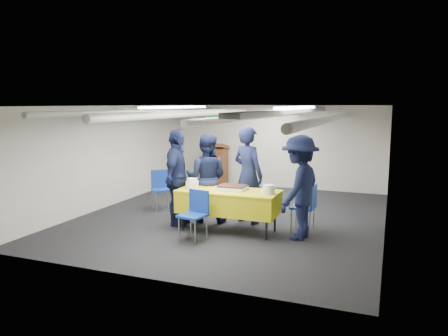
{
  "coord_description": "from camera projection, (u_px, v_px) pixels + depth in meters",
  "views": [
    {
      "loc": [
        3.04,
        -8.38,
        2.35
      ],
      "look_at": [
        -0.12,
        -0.2,
        1.05
      ],
      "focal_mm": 35.0,
      "sensor_mm": 36.0,
      "label": 1
    }
  ],
  "objects": [
    {
      "name": "chair_left",
      "position": [
        161.0,
        185.0,
        9.75
      ],
      "size": [
        0.59,
        0.59,
        0.87
      ],
      "color": "gray",
      "rests_on": "ground"
    },
    {
      "name": "sailor_b",
      "position": [
        206.0,
        178.0,
        8.68
      ],
      "size": [
        0.96,
        0.81,
        1.76
      ],
      "primitive_type": "imported",
      "rotation": [
        0.0,
        0.0,
        3.32
      ],
      "color": "black",
      "rests_on": "ground"
    },
    {
      "name": "sailor_d",
      "position": [
        299.0,
        187.0,
        7.55
      ],
      "size": [
        0.89,
        1.28,
        1.82
      ],
      "primitive_type": "imported",
      "rotation": [
        0.0,
        0.0,
        -1.76
      ],
      "color": "black",
      "rests_on": "ground"
    },
    {
      "name": "sailor_c",
      "position": [
        177.0,
        178.0,
        8.41
      ],
      "size": [
        0.68,
        1.16,
        1.86
      ],
      "primitive_type": "imported",
      "rotation": [
        0.0,
        0.0,
        1.79
      ],
      "color": "black",
      "rests_on": "ground"
    },
    {
      "name": "plate_stack_right",
      "position": [
        268.0,
        190.0,
        7.67
      ],
      "size": [
        0.23,
        0.23,
        0.16
      ],
      "color": "white",
      "rests_on": "serving_table"
    },
    {
      "name": "ground",
      "position": [
        233.0,
        216.0,
        9.16
      ],
      "size": [
        7.0,
        7.0,
        0.0
      ],
      "primitive_type": "plane",
      "color": "black",
      "rests_on": "ground"
    },
    {
      "name": "chair_near",
      "position": [
        196.0,
        210.0,
        7.51
      ],
      "size": [
        0.49,
        0.49,
        0.87
      ],
      "color": "gray",
      "rests_on": "ground"
    },
    {
      "name": "sheet_cake",
      "position": [
        233.0,
        187.0,
        8.05
      ],
      "size": [
        0.51,
        0.4,
        0.09
      ],
      "color": "white",
      "rests_on": "serving_table"
    },
    {
      "name": "chair_right",
      "position": [
        308.0,
        203.0,
        8.02
      ],
      "size": [
        0.44,
        0.44,
        0.87
      ],
      "color": "gray",
      "rests_on": "ground"
    },
    {
      "name": "room_shell",
      "position": [
        244.0,
        129.0,
        9.23
      ],
      "size": [
        6.0,
        7.0,
        2.3
      ],
      "color": "beige",
      "rests_on": "ground"
    },
    {
      "name": "plate_stack_left",
      "position": [
        192.0,
        184.0,
        8.2
      ],
      "size": [
        0.24,
        0.24,
        0.18
      ],
      "color": "white",
      "rests_on": "serving_table"
    },
    {
      "name": "sailor_a",
      "position": [
        248.0,
        175.0,
        8.58
      ],
      "size": [
        0.83,
        0.71,
        1.92
      ],
      "primitive_type": "imported",
      "rotation": [
        0.0,
        0.0,
        2.72
      ],
      "color": "black",
      "rests_on": "ground"
    },
    {
      "name": "podium",
      "position": [
        217.0,
        165.0,
        12.45
      ],
      "size": [
        0.62,
        0.53,
        1.25
      ],
      "color": "brown",
      "rests_on": "ground"
    },
    {
      "name": "serving_table",
      "position": [
        228.0,
        202.0,
        8.04
      ],
      "size": [
        1.86,
        0.81,
        0.77
      ],
      "color": "black",
      "rests_on": "ground"
    }
  ]
}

